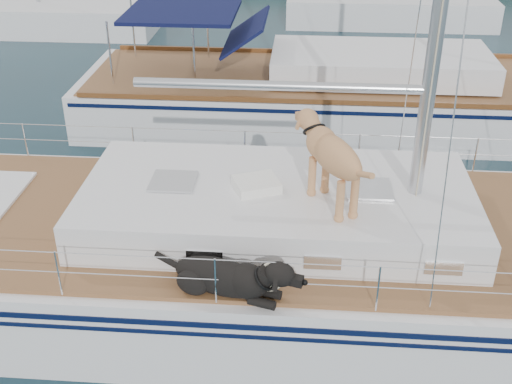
{
  "coord_description": "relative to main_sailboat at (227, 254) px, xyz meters",
  "views": [
    {
      "loc": [
        1.11,
        -7.46,
        5.89
      ],
      "look_at": [
        0.5,
        0.2,
        1.6
      ],
      "focal_mm": 45.0,
      "sensor_mm": 36.0,
      "label": 1
    }
  ],
  "objects": [
    {
      "name": "neighbor_sailboat",
      "position": [
        1.58,
        6.55,
        -0.06
      ],
      "size": [
        11.0,
        3.5,
        13.3
      ],
      "color": "white",
      "rests_on": "ground"
    },
    {
      "name": "bg_boat_west",
      "position": [
        -8.1,
        14.01,
        -0.24
      ],
      "size": [
        8.0,
        3.0,
        11.65
      ],
      "color": "white",
      "rests_on": "ground"
    },
    {
      "name": "bg_boat_center",
      "position": [
        3.9,
        16.01,
        -0.23
      ],
      "size": [
        7.2,
        3.0,
        11.65
      ],
      "color": "white",
      "rests_on": "ground"
    },
    {
      "name": "main_sailboat",
      "position": [
        0.0,
        0.0,
        0.0
      ],
      "size": [
        12.0,
        3.91,
        14.01
      ],
      "color": "white",
      "rests_on": "ground"
    },
    {
      "name": "ground",
      "position": [
        -0.1,
        0.01,
        -0.68
      ],
      "size": [
        120.0,
        120.0,
        0.0
      ],
      "primitive_type": "plane",
      "color": "black",
      "rests_on": "ground"
    }
  ]
}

